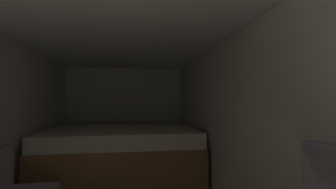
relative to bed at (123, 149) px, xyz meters
The scene contains 4 objects.
wall_back 1.24m from the bed, 89.79° to the left, with size 2.63×0.05×1.97m, color silver.
wall_right 2.18m from the bed, 52.00° to the right, with size 0.05×5.44×1.97m, color silver.
ceiling_slab 2.31m from the bed, 89.86° to the right, with size 2.63×5.44×0.05m, color white.
bed is the anchor object (origin of this frame).
Camera 1 is at (0.16, -0.35, 1.21)m, focal length 24.22 mm.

